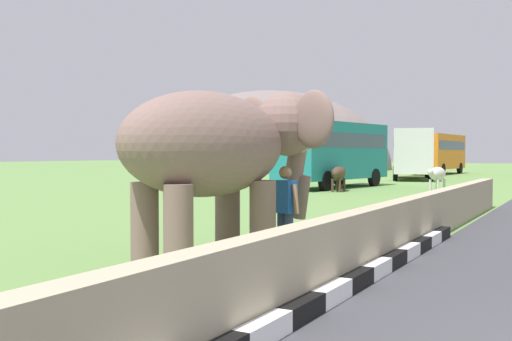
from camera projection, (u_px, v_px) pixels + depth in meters
The scene contains 10 objects.
striped_curb at pixel (284, 321), 6.28m from camera, with size 16.20×0.20×0.24m.
barrier_parapet at pixel (339, 251), 8.47m from camera, with size 28.00×0.36×1.00m, color tan.
elephant at pixel (222, 148), 9.79m from camera, with size 4.08×2.97×2.99m.
person_handler at pixel (285, 207), 10.60m from camera, with size 0.36×0.66×1.66m.
bus_teal at pixel (333, 149), 32.22m from camera, with size 8.47×3.70×3.50m.
bus_white at pixel (412, 150), 42.71m from camera, with size 9.22×4.80×3.50m.
bus_orange at pixel (438, 151), 52.65m from camera, with size 9.00×3.07×3.50m.
cow_near at pixel (339, 174), 29.10m from camera, with size 1.92×0.80×1.23m.
cow_mid at pixel (437, 175), 28.08m from camera, with size 1.92×0.78×1.23m.
hill_east at pixel (273, 169), 68.80m from camera, with size 32.93×26.34×17.94m.
Camera 1 is at (-5.93, 1.12, 1.89)m, focal length 41.82 mm.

